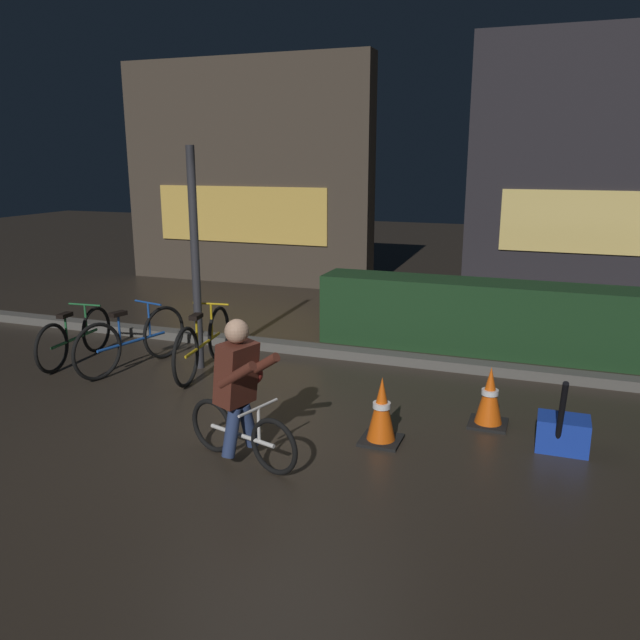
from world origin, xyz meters
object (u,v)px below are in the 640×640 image
traffic_cone_near (382,411)px  traffic_cone_far (490,397)px  blue_crate (563,434)px  parked_bike_leftmost (75,337)px  parked_bike_left_mid (132,340)px  street_post (195,261)px  parked_bike_center_left (203,343)px  cyclist (240,391)px  closed_umbrella (561,418)px

traffic_cone_near → traffic_cone_far: bearing=39.6°
traffic_cone_near → blue_crate: bearing=14.6°
parked_bike_leftmost → traffic_cone_far: parked_bike_leftmost is taller
parked_bike_left_mid → street_post: bearing=-53.6°
street_post → parked_bike_left_mid: 1.26m
parked_bike_leftmost → parked_bike_center_left: (1.72, 0.20, 0.04)m
parked_bike_leftmost → blue_crate: 5.78m
parked_bike_leftmost → cyclist: 3.65m
cyclist → closed_umbrella: (2.51, 0.91, -0.24)m
street_post → cyclist: size_ratio=2.12×
street_post → traffic_cone_near: (2.64, -1.30, -1.02)m
blue_crate → cyclist: 2.84m
traffic_cone_far → closed_umbrella: (0.63, -0.57, 0.10)m
traffic_cone_near → cyclist: (-1.01, -0.76, 0.33)m
parked_bike_leftmost → closed_umbrella: bearing=-103.0°
parked_bike_left_mid → cyclist: 2.96m
parked_bike_left_mid → blue_crate: bearing=-83.2°
traffic_cone_far → blue_crate: bearing=-25.7°
blue_crate → traffic_cone_near: bearing=-165.4°
traffic_cone_near → street_post: bearing=153.8°
cyclist → blue_crate: bearing=40.8°
traffic_cone_near → closed_umbrella: bearing=5.7°
parked_bike_leftmost → parked_bike_left_mid: (0.84, 0.03, 0.04)m
parked_bike_center_left → traffic_cone_near: bearing=-123.1°
parked_bike_left_mid → traffic_cone_near: 3.52m
closed_umbrella → blue_crate: bearing=169.6°
cyclist → parked_bike_left_mid: bearing=159.7°
parked_bike_leftmost → traffic_cone_near: parked_bike_leftmost is taller
traffic_cone_near → traffic_cone_far: traffic_cone_near is taller
parked_bike_leftmost → parked_bike_center_left: 1.73m
traffic_cone_near → cyclist: bearing=-142.9°
street_post → cyclist: bearing=-51.8°
traffic_cone_far → traffic_cone_near: bearing=-140.4°
traffic_cone_far → blue_crate: traffic_cone_far is taller
parked_bike_leftmost → cyclist: bearing=-123.2°
closed_umbrella → street_post: bearing=-107.9°
parked_bike_center_left → traffic_cone_far: 3.40m
parked_bike_leftmost → traffic_cone_far: 5.09m
parked_bike_left_mid → parked_bike_center_left: parked_bike_center_left is taller
street_post → traffic_cone_far: size_ratio=4.48×
cyclist → parked_bike_center_left: bearing=143.9°
parked_bike_center_left → closed_umbrella: size_ratio=2.00×
parked_bike_center_left → traffic_cone_far: (3.37, -0.45, -0.07)m
parked_bike_leftmost → traffic_cone_near: bearing=-107.8°
street_post → closed_umbrella: size_ratio=3.11×
street_post → parked_bike_leftmost: bearing=-168.0°
traffic_cone_near → closed_umbrella: closed_umbrella is taller
traffic_cone_near → traffic_cone_far: (0.87, 0.72, -0.01)m
street_post → traffic_cone_far: 3.70m
parked_bike_left_mid → traffic_cone_far: (4.25, -0.27, -0.07)m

